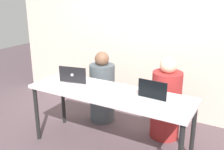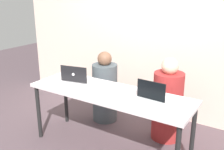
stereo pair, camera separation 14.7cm
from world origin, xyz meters
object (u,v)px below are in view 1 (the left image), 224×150
(person_on_right, at_px, (166,102))
(person_on_left, at_px, (102,90))
(laptop_front_right, at_px, (149,98))
(water_glass_center, at_px, (100,93))
(water_glass_right, at_px, (118,97))
(laptop_back_left, at_px, (75,78))

(person_on_right, bearing_deg, person_on_left, -2.60)
(laptop_front_right, bearing_deg, person_on_left, 148.16)
(person_on_left, distance_m, water_glass_center, 0.99)
(laptop_front_right, height_order, water_glass_right, laptop_front_right)
(laptop_front_right, xyz_separation_m, water_glass_right, (-0.30, -0.11, -0.01))
(laptop_front_right, relative_size, water_glass_right, 3.56)
(person_on_left, xyz_separation_m, water_glass_center, (0.47, -0.80, 0.33))
(laptop_front_right, distance_m, water_glass_right, 0.32)
(laptop_back_left, bearing_deg, water_glass_center, 142.02)
(person_on_right, bearing_deg, water_glass_center, 55.84)
(laptop_front_right, xyz_separation_m, water_glass_center, (-0.52, -0.12, -0.01))
(laptop_back_left, height_order, water_glass_right, laptop_back_left)
(person_on_right, xyz_separation_m, water_glass_center, (-0.49, -0.80, 0.31))
(person_on_left, distance_m, water_glass_right, 1.10)
(person_on_right, height_order, water_glass_right, person_on_right)
(person_on_left, height_order, water_glass_right, person_on_left)
(laptop_back_left, bearing_deg, water_glass_right, 149.95)
(water_glass_right, bearing_deg, laptop_back_left, 161.54)
(person_on_left, relative_size, person_on_right, 0.96)
(person_on_left, height_order, laptop_front_right, person_on_left)
(water_glass_right, bearing_deg, person_on_right, 71.00)
(person_on_left, bearing_deg, person_on_right, 172.08)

